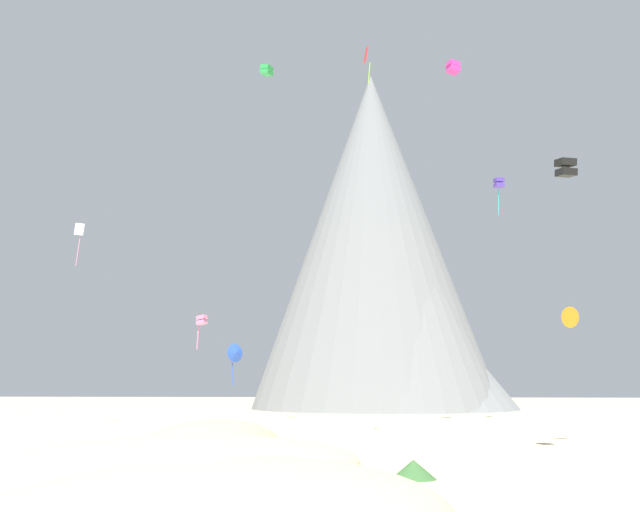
# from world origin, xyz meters

# --- Properties ---
(dune_foreground_right) EXTENTS (12.58, 16.87, 4.33)m
(dune_foreground_right) POSITION_xyz_m (-4.55, 25.78, 0.00)
(dune_foreground_right) COLOR #C6B284
(dune_foreground_right) RESTS_ON ground_plane
(dune_midground) EXTENTS (29.86, 29.71, 3.58)m
(dune_midground) POSITION_xyz_m (-4.16, 14.17, 0.00)
(dune_midground) COLOR #CCBA8E
(dune_midground) RESTS_ON ground_plane
(bush_ridge_crest) EXTENTS (2.69, 2.69, 0.68)m
(bush_ridge_crest) POSITION_xyz_m (8.30, 3.48, 0.34)
(bush_ridge_crest) COLOR #386633
(bush_ridge_crest) RESTS_ON ground_plane
(bush_near_left) EXTENTS (3.25, 3.25, 0.97)m
(bush_near_left) POSITION_xyz_m (9.33, 10.85, 0.49)
(bush_near_left) COLOR #386633
(bush_near_left) RESTS_ON ground_plane
(bush_mid_center) EXTENTS (2.85, 2.85, 0.64)m
(bush_mid_center) POSITION_xyz_m (-8.07, 23.83, 0.32)
(bush_mid_center) COLOR #568442
(bush_mid_center) RESTS_ON ground_plane
(bush_low_patch) EXTENTS (2.57, 2.57, 0.72)m
(bush_low_patch) POSITION_xyz_m (-10.45, 7.40, 0.36)
(bush_low_patch) COLOR #668C4C
(bush_low_patch) RESTS_ON ground_plane
(rock_massif) EXTENTS (65.53, 63.46, 66.15)m
(rock_massif) POSITION_xyz_m (9.74, 105.06, 26.55)
(rock_massif) COLOR slate
(rock_massif) RESTS_ON ground_plane
(kite_green_high) EXTENTS (1.59, 1.55, 1.31)m
(kite_green_high) POSITION_xyz_m (-4.59, 49.05, 40.85)
(kite_green_high) COLOR green
(kite_magenta_high) EXTENTS (1.75, 1.69, 1.45)m
(kite_magenta_high) POSITION_xyz_m (17.08, 49.58, 40.71)
(kite_magenta_high) COLOR #D1339E
(kite_orange_low) EXTENTS (1.75, 1.06, 1.73)m
(kite_orange_low) POSITION_xyz_m (23.40, 31.58, 10.12)
(kite_orange_low) COLOR orange
(kite_black_mid) EXTENTS (1.38, 1.42, 1.36)m
(kite_black_mid) POSITION_xyz_m (20.79, 20.66, 19.47)
(kite_black_mid) COLOR black
(kite_blue_low) EXTENTS (1.48, 1.55, 3.90)m
(kite_blue_low) POSITION_xyz_m (-5.45, 38.35, 7.56)
(kite_blue_low) COLOR blue
(kite_pink_low) EXTENTS (0.90, 0.87, 2.86)m
(kite_pink_low) POSITION_xyz_m (-6.81, 30.37, 9.92)
(kite_pink_low) COLOR pink
(kite_indigo_high) EXTENTS (1.30, 1.30, 4.77)m
(kite_indigo_high) POSITION_xyz_m (23.60, 59.74, 29.63)
(kite_indigo_high) COLOR #5138B2
(kite_red_high) EXTENTS (0.65, 0.80, 3.42)m
(kite_red_high) POSITION_xyz_m (7.13, 29.99, 32.63)
(kite_red_high) COLOR red
(kite_white_mid) EXTENTS (1.14, 0.61, 5.04)m
(kite_white_mid) POSITION_xyz_m (-26.12, 49.36, 21.66)
(kite_white_mid) COLOR white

